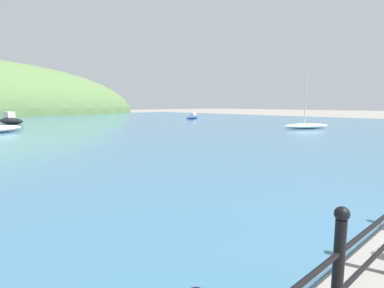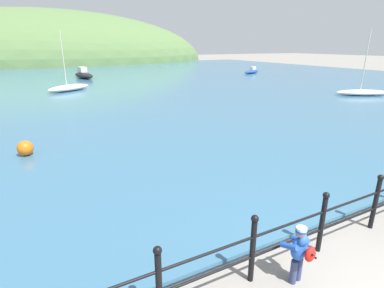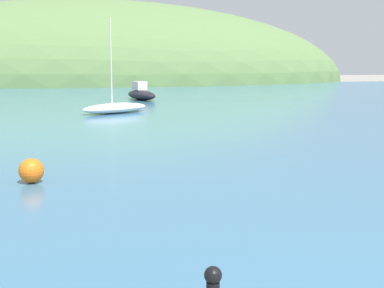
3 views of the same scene
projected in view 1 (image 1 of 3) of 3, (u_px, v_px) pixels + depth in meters
water at (3, 126)px, 26.93m from camera, size 80.00×60.00×0.10m
boat_far_left at (306, 126)px, 23.62m from camera, size 3.82×2.79×4.57m
boat_red_dinghy at (11, 120)px, 28.69m from camera, size 2.05×4.12×1.21m
boat_green_fishing at (192, 117)px, 39.36m from camera, size 3.43×2.20×0.82m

